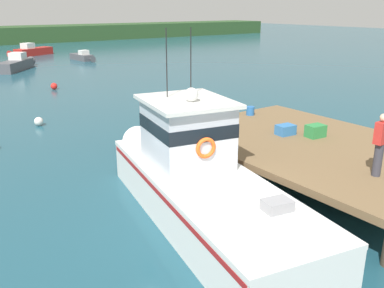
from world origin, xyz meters
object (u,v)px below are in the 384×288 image
main_fishing_boat (197,178)px  mooring_buoy_inshore (54,86)px  mooring_buoy_channel_marker (39,121)px  deckhand_by_the_boat (380,144)px  moored_boat_outer_mooring (83,57)px  crate_single_by_cleat (315,131)px  bait_bucket (250,111)px  moored_boat_far_right (31,51)px  crate_stack_mid_dock (285,130)px  moored_boat_far_left (16,64)px

main_fishing_boat → mooring_buoy_inshore: 20.18m
main_fishing_boat → mooring_buoy_channel_marker: main_fishing_boat is taller
deckhand_by_the_boat → mooring_buoy_inshore: bearing=91.7°
moored_boat_outer_mooring → deckhand_by_the_boat: bearing=-100.9°
crate_single_by_cleat → bait_bucket: bearing=84.7°
bait_bucket → mooring_buoy_channel_marker: bait_bucket is taller
main_fishing_boat → mooring_buoy_inshore: size_ratio=22.59×
mooring_buoy_inshore → mooring_buoy_channel_marker: size_ratio=1.07×
moored_boat_far_right → mooring_buoy_channel_marker: size_ratio=13.42×
bait_bucket → moored_boat_far_right: (2.36, 38.31, -0.88)m
crate_stack_mid_dock → moored_boat_far_left: bearing=92.1°
moored_boat_far_left → moored_boat_outer_mooring: 8.07m
main_fishing_boat → crate_stack_mid_dock: 4.51m
crate_single_by_cleat → mooring_buoy_inshore: (-2.14, 19.81, -1.19)m
main_fishing_boat → crate_stack_mid_dock: (4.40, 0.92, 0.36)m
main_fishing_boat → moored_boat_far_right: (7.68, 41.91, -0.52)m
moored_boat_far_right → crate_stack_mid_dock: bearing=-94.6°
bait_bucket → mooring_buoy_channel_marker: 9.94m
deckhand_by_the_boat → moored_boat_outer_mooring: bearing=79.1°
main_fishing_boat → moored_boat_far_left: (3.31, 31.04, -0.50)m
bait_bucket → deckhand_by_the_boat: deckhand_by_the_boat is taller
mooring_buoy_inshore → bait_bucket: bearing=-81.5°
moored_boat_outer_mooring → mooring_buoy_channel_marker: moored_boat_outer_mooring is taller
moored_boat_far_right → moored_boat_outer_mooring: moored_boat_far_right is taller
mooring_buoy_inshore → main_fishing_boat: bearing=-98.2°
bait_bucket → moored_boat_far_left: bait_bucket is taller
moored_boat_far_right → mooring_buoy_inshore: 22.47m
main_fishing_boat → bait_bucket: bearing=34.0°
bait_bucket → mooring_buoy_channel_marker: size_ratio=0.82×
main_fishing_boat → moored_boat_outer_mooring: bearing=72.6°
main_fishing_boat → deckhand_by_the_boat: main_fishing_boat is taller
main_fishing_boat → crate_stack_mid_dock: size_ratio=16.61×
bait_bucket → moored_boat_outer_mooring: bearing=80.0°
crate_stack_mid_dock → moored_boat_outer_mooring: crate_stack_mid_dock is taller
main_fishing_boat → bait_bucket: (5.32, 3.60, 0.36)m
deckhand_by_the_boat → mooring_buoy_channel_marker: 15.04m
moored_boat_far_right → mooring_buoy_channel_marker: bearing=-105.5°
moored_boat_far_right → moored_boat_far_left: (-4.37, -10.87, 0.02)m
moored_boat_far_left → main_fishing_boat: bearing=-96.1°
main_fishing_boat → crate_single_by_cleat: 5.02m
mooring_buoy_channel_marker → mooring_buoy_inshore: bearing=67.1°
crate_stack_mid_dock → moored_boat_outer_mooring: (6.31, 33.31, -1.00)m
main_fishing_boat → mooring_buoy_inshore: (2.86, 19.96, -0.79)m
crate_single_by_cleat → mooring_buoy_channel_marker: size_ratio=1.45×
crate_single_by_cleat → moored_boat_far_left: (-1.70, 30.88, -0.90)m
bait_bucket → crate_stack_mid_dock: bearing=-109.0°
crate_stack_mid_dock → crate_single_by_cleat: size_ratio=1.00×
main_fishing_boat → mooring_buoy_channel_marker: size_ratio=24.14×
main_fishing_boat → crate_single_by_cleat: size_ratio=16.61×
crate_stack_mid_dock → deckhand_by_the_boat: size_ratio=0.37×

